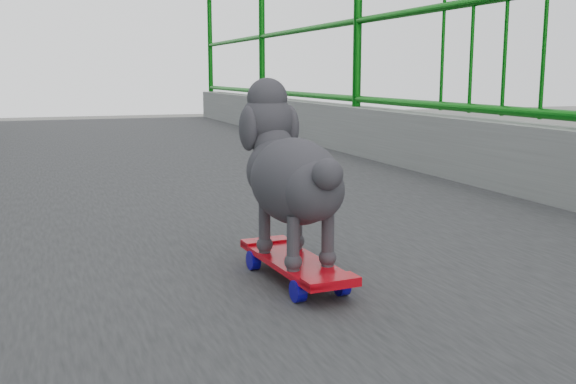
# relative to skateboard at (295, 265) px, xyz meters

# --- Properties ---
(skateboard) EXTENTS (0.16, 0.45, 0.06)m
(skateboard) POSITION_rel_skateboard_xyz_m (0.00, 0.00, 0.00)
(skateboard) COLOR red
(skateboard) RESTS_ON footbridge
(poodle) EXTENTS (0.22, 0.49, 0.40)m
(poodle) POSITION_rel_skateboard_xyz_m (-0.00, 0.03, 0.23)
(poodle) COLOR #2F2D32
(poodle) RESTS_ON skateboard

